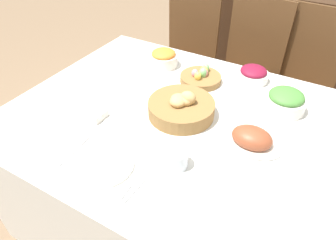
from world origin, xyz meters
TOP-DOWN VIEW (x-y plane):
  - ground_plane at (0.00, 0.00)m, footprint 12.00×12.00m
  - dining_table at (0.00, 0.00)m, footprint 1.50×1.19m
  - chair_far_right at (0.40, 0.96)m, footprint 0.45×0.45m
  - chair_far_center at (0.04, 0.96)m, footprint 0.46×0.46m
  - chair_far_left at (-0.45, 0.96)m, footprint 0.44×0.44m
  - sideboard at (0.22, 1.78)m, footprint 1.48×0.44m
  - bread_basket at (0.01, 0.02)m, footprint 0.30×0.30m
  - egg_basket at (-0.03, 0.32)m, footprint 0.21×0.21m
  - ham_platter at (0.35, -0.01)m, footprint 0.25×0.18m
  - beet_salad_bowl at (0.20, 0.47)m, footprint 0.16×0.16m
  - green_salad_bowl at (0.40, 0.29)m, footprint 0.19×0.19m
  - carrot_bowl at (-0.29, 0.38)m, footprint 0.16×0.16m
  - dinner_plate at (-0.10, -0.40)m, footprint 0.24×0.24m
  - fork at (-0.24, -0.40)m, footprint 0.02×0.20m
  - knife at (0.05, -0.40)m, footprint 0.02×0.20m
  - spoon at (0.08, -0.40)m, footprint 0.02×0.20m
  - drinking_cup at (0.14, -0.26)m, footprint 0.08×0.08m
  - butter_dish at (-0.34, -0.19)m, footprint 0.14×0.08m

SIDE VIEW (x-z plane):
  - ground_plane at x=0.00m, z-range 0.00..0.00m
  - dining_table at x=0.00m, z-range 0.00..0.76m
  - sideboard at x=0.22m, z-range 0.00..0.89m
  - chair_far_right at x=0.40m, z-range 0.03..1.04m
  - chair_far_center at x=0.04m, z-range 0.03..1.04m
  - chair_far_left at x=-0.45m, z-range 0.03..1.04m
  - fork at x=-0.24m, z-range 0.76..0.76m
  - knife at x=0.05m, z-range 0.76..0.76m
  - spoon at x=0.08m, z-range 0.76..0.76m
  - dinner_plate at x=-0.10m, z-range 0.76..0.77m
  - butter_dish at x=-0.34m, z-range 0.76..0.79m
  - egg_basket at x=-0.03m, z-range 0.74..0.82m
  - ham_platter at x=0.35m, z-range 0.74..0.83m
  - drinking_cup at x=0.14m, z-range 0.76..0.83m
  - beet_salad_bowl at x=0.20m, z-range 0.76..0.84m
  - bread_basket at x=0.01m, z-range 0.74..0.86m
  - carrot_bowl at x=-0.29m, z-range 0.76..0.85m
  - green_salad_bowl at x=0.40m, z-range 0.76..0.86m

